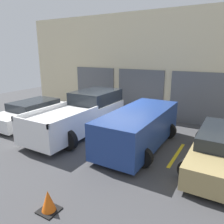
% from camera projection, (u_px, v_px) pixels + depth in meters
% --- Properties ---
extents(ground_plane, '(28.00, 28.00, 0.00)m').
position_uv_depth(ground_plane, '(119.00, 131.00, 10.47)').
color(ground_plane, '#3D3D3F').
extents(shophouse_building, '(16.81, 0.68, 5.81)m').
position_uv_depth(shophouse_building, '(146.00, 67.00, 12.46)').
color(shophouse_building, beige).
rests_on(shophouse_building, ground).
extents(pickup_truck, '(2.51, 5.44, 1.77)m').
position_uv_depth(pickup_truck, '(82.00, 114.00, 10.29)').
color(pickup_truck, white).
rests_on(pickup_truck, ground).
extents(sedan_white, '(2.16, 4.27, 1.17)m').
position_uv_depth(sedan_white, '(33.00, 112.00, 11.63)').
color(sedan_white, white).
rests_on(sedan_white, ground).
extents(van_right, '(2.22, 4.66, 1.48)m').
position_uv_depth(van_right, '(139.00, 127.00, 8.58)').
color(van_right, navy).
rests_on(van_right, ground).
extents(parking_stripe_far_left, '(0.12, 2.20, 0.01)m').
position_uv_depth(parking_stripe_far_left, '(16.00, 118.00, 12.50)').
color(parking_stripe_far_left, gold).
rests_on(parking_stripe_far_left, ground).
extents(parking_stripe_left, '(0.12, 2.20, 0.01)m').
position_uv_depth(parking_stripe_left, '(55.00, 127.00, 11.02)').
color(parking_stripe_left, gold).
rests_on(parking_stripe_left, ground).
extents(parking_stripe_centre, '(0.12, 2.20, 0.01)m').
position_uv_depth(parking_stripe_centre, '(106.00, 139.00, 9.53)').
color(parking_stripe_centre, gold).
rests_on(parking_stripe_centre, ground).
extents(parking_stripe_right, '(0.12, 2.20, 0.01)m').
position_uv_depth(parking_stripe_right, '(176.00, 155.00, 8.05)').
color(parking_stripe_right, gold).
rests_on(parking_stripe_right, ground).
extents(traffic_cone, '(0.47, 0.47, 0.55)m').
position_uv_depth(traffic_cone, '(48.00, 202.00, 5.14)').
color(traffic_cone, black).
rests_on(traffic_cone, ground).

